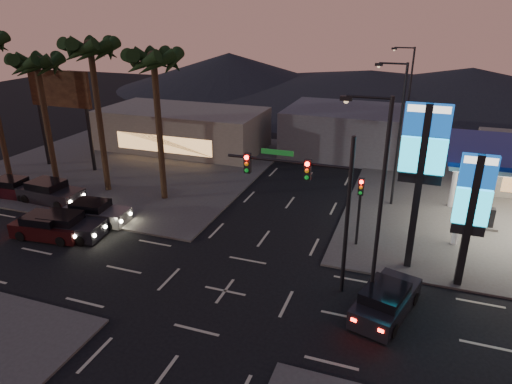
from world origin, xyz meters
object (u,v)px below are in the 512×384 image
at_px(car_lane_a_front, 66,226).
at_px(suv_station, 386,301).
at_px(car_lane_b_mid, 50,193).
at_px(car_lane_b_front, 95,213).
at_px(pylon_sign_tall, 423,156).
at_px(car_lane_b_rear, 14,188).
at_px(traffic_signal_mast, 312,190).
at_px(car_lane_a_mid, 48,227).
at_px(pylon_sign_short, 473,202).

bearing_deg(car_lane_a_front, suv_station, -3.88).
bearing_deg(car_lane_b_mid, car_lane_b_front, -18.39).
xyz_separation_m(car_lane_b_front, suv_station, (18.96, -3.60, 0.02)).
bearing_deg(pylon_sign_tall, car_lane_b_mid, 178.43).
xyz_separation_m(car_lane_b_mid, car_lane_b_rear, (-3.39, -0.07, -0.08)).
height_order(pylon_sign_tall, suv_station, pylon_sign_tall).
bearing_deg(car_lane_b_front, suv_station, -10.76).
bearing_deg(suv_station, car_lane_a_front, 176.12).
distance_m(traffic_signal_mast, suv_station, 6.12).
bearing_deg(suv_station, pylon_sign_tall, 80.35).
bearing_deg(car_lane_b_mid, suv_station, -12.47).
relative_size(car_lane_b_front, car_lane_b_rear, 1.04).
relative_size(traffic_signal_mast, car_lane_b_front, 1.73).
bearing_deg(car_lane_b_mid, car_lane_a_mid, -48.77).
bearing_deg(suv_station, pylon_sign_short, 48.10).
bearing_deg(car_lane_b_mid, pylon_sign_tall, -1.57).
bearing_deg(car_lane_b_rear, pylon_sign_short, -2.98).
distance_m(traffic_signal_mast, car_lane_b_mid, 21.19).
xyz_separation_m(car_lane_a_front, car_lane_b_rear, (-8.29, 3.97, -0.04)).
bearing_deg(pylon_sign_tall, pylon_sign_short, -21.80).
distance_m(car_lane_a_front, car_lane_b_mid, 6.36).
bearing_deg(car_lane_b_mid, car_lane_b_rear, -178.75).
bearing_deg(car_lane_b_front, car_lane_a_mid, -116.60).
distance_m(pylon_sign_short, car_lane_b_rear, 31.21).
relative_size(pylon_sign_tall, traffic_signal_mast, 1.12).
relative_size(pylon_sign_tall, car_lane_a_mid, 1.92).
bearing_deg(car_lane_b_rear, car_lane_b_mid, 1.25).
distance_m(car_lane_b_front, suv_station, 19.30).
height_order(pylon_sign_short, car_lane_b_front, pylon_sign_short).
xyz_separation_m(car_lane_a_mid, car_lane_b_mid, (-3.91, 4.46, 0.06)).
relative_size(pylon_sign_tall, car_lane_b_mid, 1.79).
height_order(traffic_signal_mast, car_lane_a_mid, traffic_signal_mast).
relative_size(car_lane_a_front, suv_station, 0.99).
xyz_separation_m(pylon_sign_short, car_lane_a_mid, (-23.61, -2.78, -3.97)).
height_order(car_lane_a_front, suv_station, car_lane_a_front).
bearing_deg(pylon_sign_short, pylon_sign_tall, 158.20).
bearing_deg(car_lane_b_front, pylon_sign_short, 0.17).
height_order(car_lane_a_front, car_lane_b_front, car_lane_a_front).
distance_m(car_lane_b_mid, suv_station, 24.81).
height_order(pylon_sign_short, car_lane_a_front, pylon_sign_short).
distance_m(car_lane_b_front, car_lane_b_mid, 5.56).
bearing_deg(car_lane_b_mid, pylon_sign_short, -3.50).
distance_m(pylon_sign_short, car_lane_b_mid, 27.85).
height_order(traffic_signal_mast, car_lane_b_front, traffic_signal_mast).
distance_m(pylon_sign_short, suv_station, 6.33).
relative_size(car_lane_a_front, car_lane_b_mid, 0.95).
bearing_deg(suv_station, traffic_signal_mast, 163.64).
xyz_separation_m(car_lane_b_mid, suv_station, (24.23, -5.36, -0.05)).
xyz_separation_m(traffic_signal_mast, car_lane_a_front, (-15.38, 0.15, -4.53)).
xyz_separation_m(traffic_signal_mast, car_lane_b_mid, (-20.28, 4.20, -4.48)).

